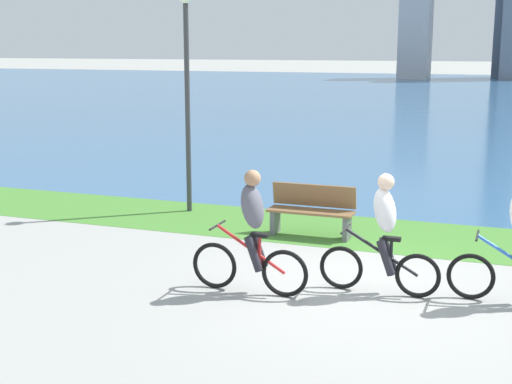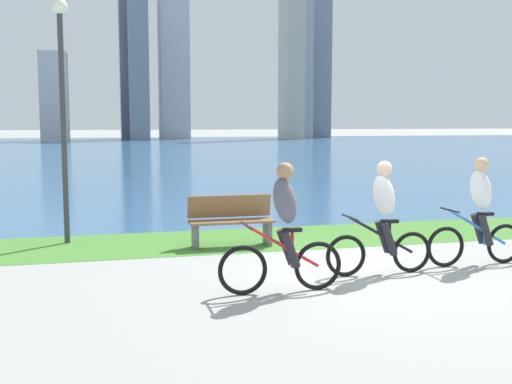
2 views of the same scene
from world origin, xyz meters
name	(u,v)px [view 1 (image 1 of 2)]	position (x,y,z in m)	size (l,w,h in m)	color
ground_plane	(360,286)	(0.00, 0.00, 0.00)	(300.00, 300.00, 0.00)	#9E9E99
grass_strip_bayside	(394,235)	(0.00, 2.88, 0.00)	(120.00, 2.35, 0.01)	#478433
bay_water_surface	(487,96)	(0.00, 40.55, 0.00)	(300.00, 73.00, 0.00)	#386693
cyclist_lead	(251,233)	(-1.32, -0.75, 0.84)	(1.66, 0.52, 1.69)	black
cyclist_trailing	(383,234)	(0.33, -0.17, 0.83)	(1.63, 0.52, 1.64)	black
bench_near_path	(312,211)	(-1.36, 2.36, 0.45)	(1.50, 0.47, 0.90)	brown
lamppost_tall	(187,71)	(-4.19, 3.35, 2.80)	(0.28, 0.28, 4.34)	#38383D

